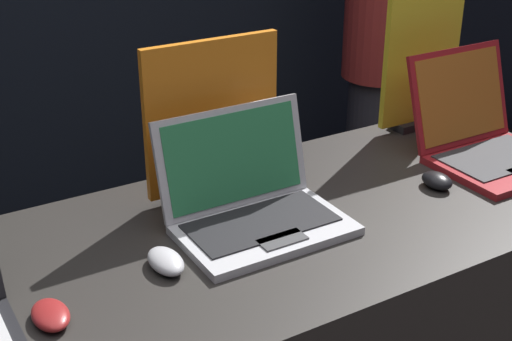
# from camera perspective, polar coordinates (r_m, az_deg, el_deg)

# --- Properties ---
(mouse_front) EXTENTS (0.07, 0.11, 0.03)m
(mouse_front) POSITION_cam_1_polar(r_m,az_deg,el_deg) (1.42, -16.12, -11.04)
(mouse_front) COLOR maroon
(mouse_front) RESTS_ON display_counter
(laptop_middle) EXTENTS (0.39, 0.30, 0.25)m
(laptop_middle) POSITION_cam_1_polar(r_m,az_deg,el_deg) (1.66, -0.30, -2.44)
(laptop_middle) COLOR #B7B7BC
(laptop_middle) RESTS_ON display_counter
(mouse_middle) EXTENTS (0.07, 0.12, 0.04)m
(mouse_middle) POSITION_cam_1_polar(r_m,az_deg,el_deg) (1.52, -7.23, -7.21)
(mouse_middle) COLOR #B2B2B7
(mouse_middle) RESTS_ON display_counter
(promo_stand_middle) EXTENTS (0.36, 0.07, 0.40)m
(promo_stand_middle) POSITION_cam_1_polar(r_m,az_deg,el_deg) (1.76, -3.50, 3.81)
(promo_stand_middle) COLOR black
(promo_stand_middle) RESTS_ON display_counter
(laptop_back) EXTENTS (0.35, 0.37, 0.29)m
(laptop_back) POSITION_cam_1_polar(r_m,az_deg,el_deg) (2.10, 17.85, 2.60)
(laptop_back) COLOR maroon
(laptop_back) RESTS_ON display_counter
(mouse_back) EXTENTS (0.07, 0.09, 0.04)m
(mouse_back) POSITION_cam_1_polar(r_m,az_deg,el_deg) (1.90, 14.28, -0.78)
(mouse_back) COLOR black
(mouse_back) RESTS_ON display_counter
(promo_stand_back) EXTENTS (0.28, 0.07, 0.53)m
(promo_stand_back) POSITION_cam_1_polar(r_m,az_deg,el_deg) (2.22, 13.18, 9.50)
(promo_stand_back) COLOR black
(promo_stand_back) RESTS_ON display_counter
(person_bystander) EXTENTS (0.34, 0.34, 1.80)m
(person_bystander) POSITION_cam_1_polar(r_m,az_deg,el_deg) (3.18, 9.99, 8.74)
(person_bystander) COLOR #282833
(person_bystander) RESTS_ON ground_plane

